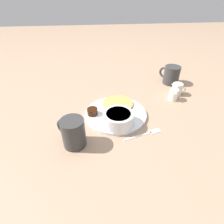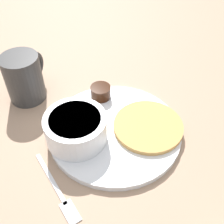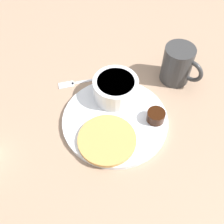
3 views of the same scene
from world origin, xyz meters
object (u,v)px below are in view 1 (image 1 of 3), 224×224
(creamer_pitcher_near, at_px, (174,94))
(creamer_pitcher_far, at_px, (177,89))
(plate, at_px, (116,114))
(second_mug, at_px, (171,75))
(bowl, at_px, (119,118))
(coffee_mug, at_px, (73,133))
(fork, at_px, (147,133))

(creamer_pitcher_near, height_order, creamer_pitcher_far, creamer_pitcher_far)
(plate, height_order, second_mug, second_mug)
(bowl, xyz_separation_m, creamer_pitcher_far, (-0.21, 0.32, -0.01))
(bowl, distance_m, coffee_mug, 0.18)
(creamer_pitcher_far, relative_size, second_mug, 0.62)
(plate, distance_m, coffee_mug, 0.22)
(second_mug, bearing_deg, bowl, -44.90)
(fork, xyz_separation_m, second_mug, (-0.38, 0.24, 0.05))
(coffee_mug, height_order, second_mug, coffee_mug)
(bowl, relative_size, creamer_pitcher_near, 1.82)
(creamer_pitcher_near, bearing_deg, creamer_pitcher_far, 140.82)
(creamer_pitcher_far, height_order, fork, creamer_pitcher_far)
(coffee_mug, bearing_deg, plate, 132.29)
(bowl, relative_size, fork, 0.76)
(coffee_mug, xyz_separation_m, second_mug, (-0.40, 0.49, -0.00))
(creamer_pitcher_far, relative_size, fork, 0.43)
(plate, height_order, creamer_pitcher_far, creamer_pitcher_far)
(coffee_mug, bearing_deg, creamer_pitcher_far, 120.38)
(plate, distance_m, creamer_pitcher_far, 0.35)
(plate, xyz_separation_m, bowl, (0.07, 0.00, 0.03))
(coffee_mug, bearing_deg, bowl, 113.89)
(plate, distance_m, fork, 0.16)
(bowl, height_order, fork, bowl)
(bowl, xyz_separation_m, creamer_pitcher_near, (-0.16, 0.28, -0.01))
(bowl, height_order, second_mug, second_mug)
(creamer_pitcher_far, height_order, second_mug, second_mug)
(creamer_pitcher_near, distance_m, second_mug, 0.18)
(bowl, bearing_deg, fork, 61.66)
(creamer_pitcher_near, distance_m, fork, 0.29)
(bowl, xyz_separation_m, coffee_mug, (0.07, -0.16, 0.01))
(creamer_pitcher_far, bearing_deg, second_mug, 173.73)
(plate, bearing_deg, second_mug, 127.79)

